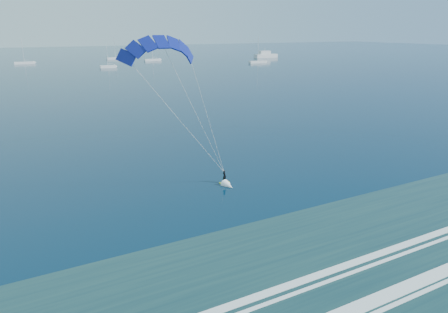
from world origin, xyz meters
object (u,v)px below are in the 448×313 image
sailboat_4 (115,58)px  sailboat_5 (153,60)px  sailboat_2 (25,63)px  kitesurfer_rig (195,112)px  motor_yacht (266,55)px  sailboat_6 (258,62)px  sailboat_3 (108,66)px

sailboat_4 → sailboat_5: size_ratio=1.07×
sailboat_2 → kitesurfer_rig: bearing=-87.4°
motor_yacht → sailboat_4: sailboat_4 is taller
sailboat_4 → sailboat_6: bearing=-46.3°
kitesurfer_rig → sailboat_5: kitesurfer_rig is taller
sailboat_3 → motor_yacht: bearing=13.1°
kitesurfer_rig → sailboat_5: size_ratio=1.40×
kitesurfer_rig → sailboat_3: kitesurfer_rig is taller
kitesurfer_rig → sailboat_6: 179.91m
sailboat_4 → sailboat_3: bearing=-106.6°
motor_yacht → sailboat_3: (-104.23, -24.25, -1.02)m
sailboat_3 → sailboat_4: bearing=73.4°
motor_yacht → sailboat_6: 43.10m
motor_yacht → sailboat_4: bearing=161.0°
kitesurfer_rig → sailboat_2: 200.30m
sailboat_5 → sailboat_2: bearing=170.7°
kitesurfer_rig → motor_yacht: kitesurfer_rig is taller
sailboat_5 → sailboat_6: (45.06, -41.04, 0.01)m
kitesurfer_rig → sailboat_4: kitesurfer_rig is taller
sailboat_2 → sailboat_3: (33.76, -42.55, -0.02)m
sailboat_2 → sailboat_6: bearing=-25.0°
motor_yacht → sailboat_5: bearing=174.1°
sailboat_2 → sailboat_5: (65.87, -10.79, -0.00)m
sailboat_4 → sailboat_5: sailboat_4 is taller
motor_yacht → sailboat_4: size_ratio=1.14×
motor_yacht → sailboat_3: 107.02m
kitesurfer_rig → sailboat_6: (101.81, 148.09, -8.50)m
sailboat_2 → sailboat_5: size_ratio=1.03×
sailboat_2 → sailboat_6: (110.92, -51.83, 0.00)m
kitesurfer_rig → sailboat_3: size_ratio=1.72×
sailboat_3 → sailboat_5: 45.17m
motor_yacht → sailboat_4: (-88.02, 30.30, -1.00)m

